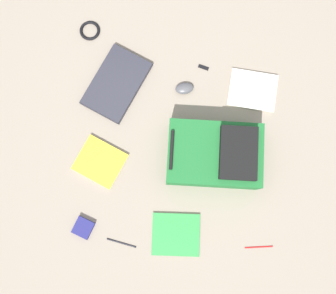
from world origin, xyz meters
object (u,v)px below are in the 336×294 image
pen_blue (259,247)px  laptop (116,84)px  earbud_pouch (83,228)px  usb_stick (203,67)px  book_comic (100,162)px  book_red (176,235)px  backpack (216,155)px  cable_coil (90,31)px  pen_black (121,243)px  book_blue (253,90)px  computer_mouse (184,88)px

pen_blue → laptop: bearing=51.6°
earbud_pouch → usb_stick: (0.91, -0.43, -0.01)m
book_comic → book_red: 0.52m
pen_blue → usb_stick: (0.84, 0.42, 0.00)m
book_comic → earbud_pouch: earbud_pouch is taller
backpack → book_comic: size_ratio=1.79×
backpack → cable_coil: backpack is taller
cable_coil → backpack: bearing=-125.4°
pen_black → earbud_pouch: 0.20m
backpack → earbud_pouch: bearing=129.2°
book_blue → computer_mouse: 0.35m
pen_blue → usb_stick: same height
book_blue → cable_coil: (0.16, 0.88, -0.00)m
backpack → book_comic: 0.57m
pen_black → laptop: bearing=13.5°
laptop → computer_mouse: size_ratio=4.41×
usb_stick → cable_coil: bearing=82.3°
book_comic → computer_mouse: bearing=-37.4°
book_comic → book_red: (-0.28, -0.44, -0.00)m
earbud_pouch → laptop: bearing=-0.8°
cable_coil → pen_black: (-1.03, -0.38, -0.00)m
laptop → book_red: 0.81m
book_blue → book_red: bearing=162.2°
book_comic → cable_coil: bearing=16.7°
earbud_pouch → cable_coil: bearing=10.7°
computer_mouse → usb_stick: 0.15m
backpack → book_comic: bearing=103.4°
pen_black → usb_stick: 0.97m
backpack → pen_blue: size_ratio=3.53×
laptop → computer_mouse: (0.04, -0.34, 0.00)m
backpack → book_red: bearing=164.1°
book_comic → book_red: book_comic is taller
laptop → earbud_pouch: laptop is taller
book_red → cable_coil: size_ratio=2.43×
laptop → earbud_pouch: 0.74m
laptop → pen_black: size_ratio=2.78×
laptop → book_blue: 0.69m
laptop → cable_coil: laptop is taller
backpack → computer_mouse: bearing=33.4°
earbud_pouch → pen_black: bearing=-100.7°
earbud_pouch → usb_stick: size_ratio=1.57×
book_red → backpack: bearing=-15.9°
computer_mouse → usb_stick: computer_mouse is taller
book_comic → backpack: bearing=-76.6°
book_red → pen_blue: book_red is taller
laptop → computer_mouse: computer_mouse is taller
cable_coil → earbud_pouch: earbud_pouch is taller
laptop → pen_blue: laptop is taller
book_blue → book_red: 0.82m
cable_coil → usb_stick: bearing=-97.7°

